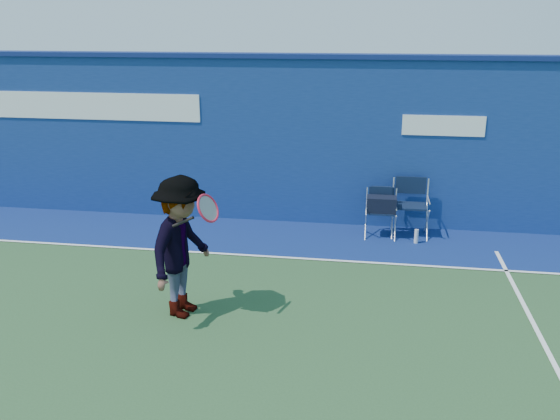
% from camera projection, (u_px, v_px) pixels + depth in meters
% --- Properties ---
extents(ground, '(80.00, 80.00, 0.00)m').
position_uv_depth(ground, '(146.00, 360.00, 6.64)').
color(ground, '#294B28').
rests_on(ground, ground).
extents(stadium_wall, '(24.00, 0.50, 3.08)m').
position_uv_depth(stadium_wall, '(243.00, 137.00, 11.06)').
color(stadium_wall, navy).
rests_on(stadium_wall, ground).
extents(out_of_bounds_strip, '(24.00, 1.80, 0.01)m').
position_uv_depth(out_of_bounds_strip, '(231.00, 235.00, 10.49)').
color(out_of_bounds_strip, navy).
rests_on(out_of_bounds_strip, ground).
extents(court_lines, '(24.00, 12.00, 0.01)m').
position_uv_depth(court_lines, '(164.00, 332.00, 7.20)').
color(court_lines, white).
rests_on(court_lines, out_of_bounds_strip).
extents(directors_chair_left, '(0.51, 0.47, 0.86)m').
position_uv_depth(directors_chair_left, '(381.00, 217.00, 10.33)').
color(directors_chair_left, silver).
rests_on(directors_chair_left, ground).
extents(directors_chair_right, '(0.60, 0.54, 1.00)m').
position_uv_depth(directors_chair_right, '(410.00, 218.00, 10.42)').
color(directors_chair_right, silver).
rests_on(directors_chair_right, ground).
extents(water_bottle, '(0.07, 0.07, 0.25)m').
position_uv_depth(water_bottle, '(416.00, 236.00, 10.08)').
color(water_bottle, silver).
rests_on(water_bottle, ground).
extents(tennis_player, '(1.01, 1.30, 1.83)m').
position_uv_depth(tennis_player, '(181.00, 247.00, 7.43)').
color(tennis_player, '#EA4738').
rests_on(tennis_player, ground).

